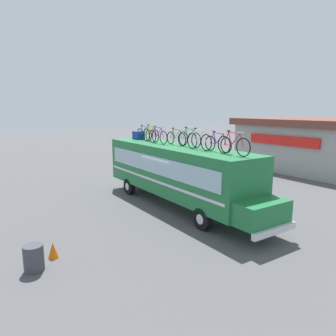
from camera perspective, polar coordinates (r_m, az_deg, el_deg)
ground_plane at (r=16.26m, az=1.24°, el=-6.64°), size 120.00×120.00×0.00m
bus at (r=15.66m, az=1.67°, el=-0.45°), size 11.22×2.39×3.04m
luggage_bag_1 at (r=19.13m, az=-5.35°, el=5.93°), size 0.67×0.52×0.47m
rooftop_bicycle_1 at (r=18.48m, az=-4.34°, el=6.20°), size 1.70×0.44×0.88m
rooftop_bicycle_2 at (r=17.59m, az=-3.16°, el=6.06°), size 1.69×0.44×0.95m
rooftop_bicycle_3 at (r=16.59m, az=-1.85°, el=5.78°), size 1.78×0.44×0.93m
rooftop_bicycle_4 at (r=15.92m, az=1.46°, el=5.49°), size 1.65×0.44×0.87m
rooftop_bicycle_5 at (r=15.18m, az=3.91°, el=5.33°), size 1.73×0.44×0.95m
rooftop_bicycle_6 at (r=14.10m, az=5.63°, el=4.93°), size 1.71×0.44×0.97m
rooftop_bicycle_7 at (r=13.50m, az=9.02°, el=4.45°), size 1.64×0.44×0.87m
rooftop_bicycle_8 at (r=12.60m, az=11.75°, el=4.09°), size 1.77×0.44×0.97m
roadside_building at (r=28.54m, az=25.34°, el=4.09°), size 10.59×9.50×4.08m
trash_bin at (r=10.67m, az=-23.18°, el=-14.77°), size 0.60×0.60×0.81m
traffic_cone at (r=11.31m, az=-20.11°, el=-13.82°), size 0.35×0.35×0.54m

